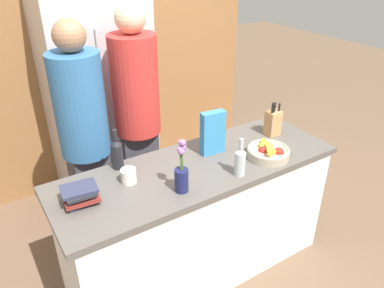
# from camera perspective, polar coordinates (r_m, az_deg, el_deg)

# --- Properties ---
(ground_plane) EXTENTS (14.00, 14.00, 0.00)m
(ground_plane) POSITION_cam_1_polar(r_m,az_deg,el_deg) (2.96, 0.88, -18.01)
(ground_plane) COLOR brown
(kitchen_island) EXTENTS (1.89, 0.65, 0.89)m
(kitchen_island) POSITION_cam_1_polar(r_m,az_deg,el_deg) (2.66, 0.95, -11.41)
(kitchen_island) COLOR silver
(kitchen_island) RESTS_ON ground_plane
(back_wall_wood) EXTENTS (3.09, 0.12, 2.60)m
(back_wall_wood) POSITION_cam_1_polar(r_m,az_deg,el_deg) (3.63, -13.87, 14.22)
(back_wall_wood) COLOR olive
(back_wall_wood) RESTS_ON ground_plane
(refrigerator) EXTENTS (0.82, 0.63, 1.95)m
(refrigerator) POSITION_cam_1_polar(r_m,az_deg,el_deg) (3.34, -14.00, 7.06)
(refrigerator) COLOR #B7B7BC
(refrigerator) RESTS_ON ground_plane
(fruit_bowl) EXTENTS (0.28, 0.28, 0.10)m
(fruit_bowl) POSITION_cam_1_polar(r_m,az_deg,el_deg) (2.52, 11.53, -1.12)
(fruit_bowl) COLOR tan
(fruit_bowl) RESTS_ON kitchen_island
(knife_block) EXTENTS (0.10, 0.09, 0.26)m
(knife_block) POSITION_cam_1_polar(r_m,az_deg,el_deg) (2.80, 12.23, 3.21)
(knife_block) COLOR tan
(knife_block) RESTS_ON kitchen_island
(flower_vase) EXTENTS (0.08, 0.08, 0.33)m
(flower_vase) POSITION_cam_1_polar(r_m,az_deg,el_deg) (2.10, -1.61, -4.47)
(flower_vase) COLOR #191E4C
(flower_vase) RESTS_ON kitchen_island
(cereal_box) EXTENTS (0.17, 0.07, 0.30)m
(cereal_box) POSITION_cam_1_polar(r_m,az_deg,el_deg) (2.47, 3.17, 1.72)
(cereal_box) COLOR teal
(cereal_box) RESTS_ON kitchen_island
(coffee_mug) EXTENTS (0.11, 0.11, 0.09)m
(coffee_mug) POSITION_cam_1_polar(r_m,az_deg,el_deg) (2.25, -9.61, -4.77)
(coffee_mug) COLOR silver
(coffee_mug) RESTS_ON kitchen_island
(book_stack) EXTENTS (0.20, 0.17, 0.10)m
(book_stack) POSITION_cam_1_polar(r_m,az_deg,el_deg) (2.14, -16.67, -7.48)
(book_stack) COLOR #2D334C
(book_stack) RESTS_ON kitchen_island
(bottle_oil) EXTENTS (0.07, 0.07, 0.27)m
(bottle_oil) POSITION_cam_1_polar(r_m,az_deg,el_deg) (2.37, -11.37, -1.36)
(bottle_oil) COLOR black
(bottle_oil) RESTS_ON kitchen_island
(bottle_vinegar) EXTENTS (0.07, 0.07, 0.25)m
(bottle_vinegar) POSITION_cam_1_polar(r_m,az_deg,el_deg) (2.28, 7.34, -2.56)
(bottle_vinegar) COLOR #B2BCC1
(bottle_vinegar) RESTS_ON kitchen_island
(person_at_sink) EXTENTS (0.34, 0.34, 1.75)m
(person_at_sink) POSITION_cam_1_polar(r_m,az_deg,el_deg) (2.67, -16.10, 1.56)
(person_at_sink) COLOR #383842
(person_at_sink) RESTS_ON ground_plane
(person_in_blue) EXTENTS (0.34, 0.34, 1.81)m
(person_in_blue) POSITION_cam_1_polar(r_m,az_deg,el_deg) (2.84, -8.35, 4.80)
(person_in_blue) COLOR #383842
(person_in_blue) RESTS_ON ground_plane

